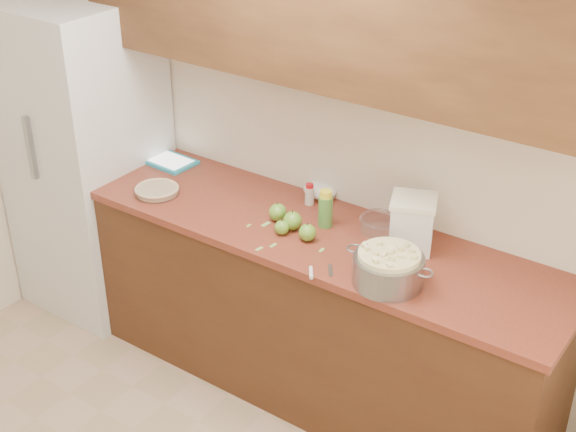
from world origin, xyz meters
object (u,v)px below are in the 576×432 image
Objects in this scene: pie at (157,190)px; colander at (388,269)px; flour_canister at (412,223)px; tablet at (171,162)px.

pie is 1.36m from colander.
flour_canister reaches higher than tablet.
colander reaches higher than pie.
flour_canister is at bearing 100.25° from colander.
pie is 0.87× the size of tablet.
colander is (1.36, -0.04, 0.05)m from pie.
flour_canister is at bearing 1.90° from tablet.
flour_canister is 1.50m from tablet.
pie reaches higher than tablet.
colander is at bearing -79.75° from flour_canister.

